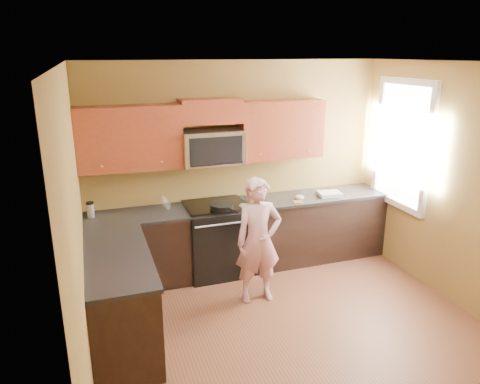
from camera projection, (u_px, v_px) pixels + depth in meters
name	position (u px, v px, depth m)	size (l,w,h in m)	color
floor	(300.00, 338.00, 4.58)	(4.00, 4.00, 0.00)	brown
ceiling	(313.00, 63.00, 3.78)	(4.00, 4.00, 0.00)	white
wall_back	(237.00, 165.00, 5.99)	(4.00, 4.00, 0.00)	brown
wall_front	(479.00, 336.00, 2.38)	(4.00, 4.00, 0.00)	brown
wall_left	(79.00, 242.00, 3.56)	(4.00, 4.00, 0.00)	brown
wall_right	(474.00, 193.00, 4.80)	(4.00, 4.00, 0.00)	brown
cabinet_back_run	(244.00, 237.00, 5.99)	(4.00, 0.60, 0.88)	black
cabinet_left_run	(120.00, 299.00, 4.47)	(0.60, 1.60, 0.88)	black
countertop_back	(245.00, 204.00, 5.84)	(4.00, 0.62, 0.04)	black
countertop_left	(117.00, 257.00, 4.33)	(0.62, 1.60, 0.04)	black
stove	(216.00, 239.00, 5.83)	(0.76, 0.65, 0.95)	black
microwave	(212.00, 163.00, 5.66)	(0.76, 0.40, 0.42)	silver
upper_cab_left	(131.00, 169.00, 5.38)	(1.22, 0.33, 0.75)	maroon
upper_cab_right	(280.00, 157.00, 5.98)	(1.12, 0.33, 0.75)	maroon
upper_cab_over_mw	(210.00, 111.00, 5.50)	(0.76, 0.33, 0.30)	maroon
window	(402.00, 145.00, 5.79)	(0.06, 1.06, 1.66)	white
woman	(258.00, 241.00, 5.12)	(0.54, 0.35, 1.47)	pink
frying_pan	(222.00, 209.00, 5.52)	(0.29, 0.51, 0.07)	black
butter_tub	(253.00, 202.00, 5.88)	(0.13, 0.13, 0.09)	yellow
toast_slice	(298.00, 202.00, 5.85)	(0.11, 0.11, 0.01)	#B27F47
napkin_a	(244.00, 206.00, 5.62)	(0.11, 0.12, 0.06)	silver
napkin_b	(300.00, 197.00, 5.94)	(0.12, 0.13, 0.07)	silver
dish_towel	(330.00, 194.00, 6.11)	(0.30, 0.24, 0.05)	white
travel_mug	(91.00, 217.00, 5.32)	(0.09, 0.09, 0.19)	silver
glass_a	(164.00, 201.00, 5.71)	(0.07, 0.07, 0.12)	silver
glass_c	(168.00, 205.00, 5.58)	(0.07, 0.07, 0.12)	silver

